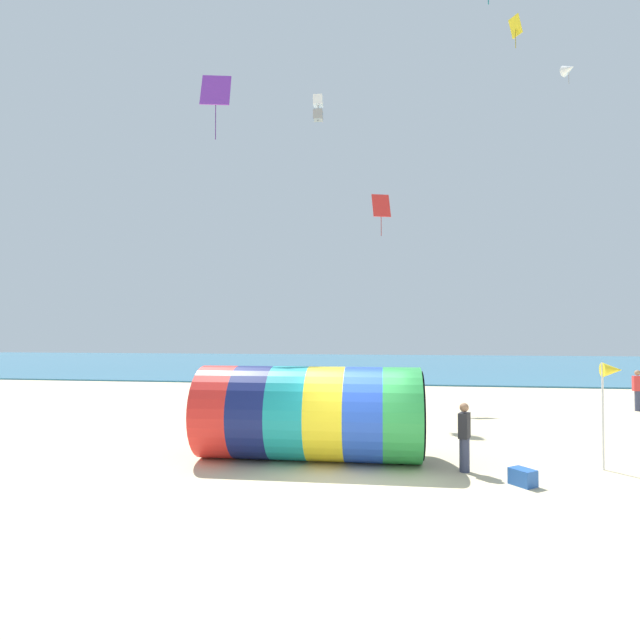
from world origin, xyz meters
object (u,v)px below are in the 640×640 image
cooler_box (523,477)px  kite_yellow_diamond (515,27)px  kite_handler (464,437)px  bystander_mid_beach (638,390)px  giant_inflatable_tube (310,413)px  beach_flag (611,375)px  kite_white_delta (569,69)px  kite_red_diamond (381,206)px  bystander_near_water (366,396)px  kite_purple_diamond (216,91)px  kite_white_box (318,108)px

cooler_box → kite_yellow_diamond: bearing=76.8°
kite_handler → bystander_mid_beach: bystander_mid_beach is taller
kite_handler → cooler_box: bearing=-39.7°
giant_inflatable_tube → bystander_mid_beach: 15.88m
beach_flag → cooler_box: (-2.46, -1.56, -2.13)m
giant_inflatable_tube → kite_white_delta: kite_white_delta is taller
bystander_mid_beach → beach_flag: 11.13m
giant_inflatable_tube → kite_white_delta: bearing=51.3°
kite_handler → kite_red_diamond: 15.37m
kite_yellow_diamond → bystander_near_water: (-6.42, -3.79, -15.87)m
kite_white_delta → bystander_mid_beach: (1.19, -4.16, -16.04)m
kite_white_delta → kite_red_diamond: size_ratio=0.52×
giant_inflatable_tube → cooler_box: 5.27m
kite_white_delta → cooler_box: bearing=-112.0°
kite_white_delta → kite_purple_diamond: (-15.62, -9.23, -4.52)m
kite_red_diamond → kite_purple_diamond: bearing=-130.6°
kite_yellow_diamond → bystander_mid_beach: size_ratio=0.80×
kite_handler → bystander_mid_beach: (8.58, 10.48, 0.05)m
kite_white_delta → bystander_mid_beach: size_ratio=0.64×
kite_handler → kite_white_delta: (7.39, 14.64, 16.10)m
giant_inflatable_tube → kite_purple_diamond: (-4.39, 4.81, 11.19)m
kite_white_delta → bystander_near_water: size_ratio=0.61×
giant_inflatable_tube → bystander_mid_beach: size_ratio=3.38×
kite_yellow_diamond → cooler_box: kite_yellow_diamond is taller
kite_yellow_diamond → bystander_mid_beach: kite_yellow_diamond is taller
bystander_mid_beach → beach_flag: (-5.03, -9.83, 1.42)m
kite_handler → bystander_near_water: bearing=112.3°
giant_inflatable_tube → kite_purple_diamond: size_ratio=2.24×
kite_red_diamond → cooler_box: 16.67m
kite_white_delta → cooler_box: kite_white_delta is taller
kite_purple_diamond → cooler_box: size_ratio=5.01×
kite_purple_diamond → bystander_mid_beach: kite_purple_diamond is taller
giant_inflatable_tube → cooler_box: bearing=-17.0°
kite_purple_diamond → kite_yellow_diamond: (11.97, 4.90, 4.40)m
beach_flag → kite_handler: bearing=-169.7°
kite_handler → kite_yellow_diamond: kite_yellow_diamond is taller
giant_inflatable_tube → kite_purple_diamond: bearing=132.4°
giant_inflatable_tube → kite_yellow_diamond: (7.58, 9.72, 15.59)m
kite_yellow_diamond → bystander_near_water: 17.54m
kite_purple_diamond → cooler_box: 16.63m
kite_purple_diamond → kite_yellow_diamond: kite_yellow_diamond is taller
bystander_near_water → kite_yellow_diamond: bearing=30.6°
kite_white_delta → bystander_near_water: (-10.07, -8.12, -15.99)m
kite_yellow_diamond → kite_white_box: bearing=174.8°
bystander_near_water → cooler_box: (3.78, -7.43, -0.76)m
giant_inflatable_tube → kite_red_diamond: 14.60m
kite_handler → cooler_box: size_ratio=3.16×
kite_red_diamond → kite_yellow_diamond: kite_yellow_diamond is taller
kite_yellow_diamond → kite_red_diamond: bearing=160.4°
kite_handler → kite_red_diamond: (-2.21, 12.43, 8.76)m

